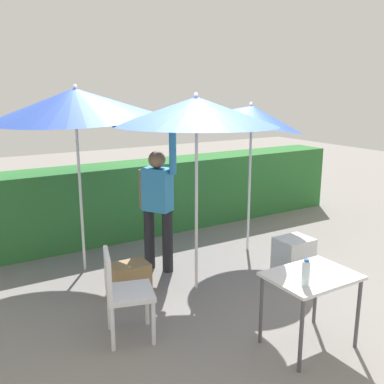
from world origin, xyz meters
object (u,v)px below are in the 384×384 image
Objects in this scene: chair_plastic at (122,289)px; cooler_box at (293,256)px; person_vendor at (158,202)px; bottle_water at (306,273)px; umbrella_orange at (251,115)px; crate_cardboard at (130,278)px; folding_table at (311,283)px; umbrella_yellow at (75,103)px; umbrella_rainbow at (196,112)px.

cooler_box is at bearing 6.65° from chair_plastic.
bottle_water is at bearing -85.57° from person_vendor.
umbrella_orange is 2.79m from crate_cardboard.
folding_table is (-1.06, -1.30, 0.40)m from cooler_box.
umbrella_rainbow is at bearing -51.43° from umbrella_yellow.
umbrella_yellow is 5.47× the size of crate_cardboard.
person_vendor is at bearing 51.36° from chair_plastic.
bottle_water is at bearing -148.65° from folding_table.
cooler_box is (2.31, -1.51, -1.95)m from umbrella_yellow.
bottle_water is (-0.22, -0.13, 0.20)m from folding_table.
bottle_water is (-1.27, -1.43, 0.60)m from cooler_box.
cooler_box is 1.06× the size of crate_cardboard.
crate_cardboard is at bearing 157.55° from umbrella_rainbow.
chair_plastic is at bearing -154.23° from umbrella_rainbow.
chair_plastic is at bearing -173.35° from cooler_box.
umbrella_yellow is 3.06× the size of folding_table.
chair_plastic is 3.71× the size of bottle_water.
folding_table reaches higher than crate_cardboard.
umbrella_rainbow is 2.61× the size of chair_plastic.
umbrella_rainbow is 2.91× the size of folding_table.
person_vendor reaches higher than cooler_box.
cooler_box is 0.59× the size of folding_table.
umbrella_orange is at bearing 11.18° from crate_cardboard.
folding_table is at bearing -34.96° from chair_plastic.
cooler_box is at bearing -34.54° from person_vendor.
cooler_box is at bearing -33.06° from umbrella_yellow.
bottle_water is (0.79, -2.01, 0.65)m from crate_cardboard.
umbrella_yellow is (-2.33, 0.52, 0.19)m from umbrella_orange.
umbrella_rainbow is 0.95× the size of umbrella_yellow.
chair_plastic reaches higher than crate_cardboard.
umbrella_orange is at bearing 64.90° from folding_table.
chair_plastic reaches higher than cooler_box.
person_vendor reaches higher than folding_table.
chair_plastic is 1.03m from crate_cardboard.
person_vendor reaches higher than crate_cardboard.
umbrella_yellow is at bearing 128.57° from umbrella_rainbow.
crate_cardboard is at bearing -75.07° from umbrella_yellow.
umbrella_rainbow is 2.09m from crate_cardboard.
bottle_water is (1.04, -2.94, -1.36)m from umbrella_yellow.
umbrella_orange is 5.13× the size of crate_cardboard.
umbrella_rainbow is 2.32m from cooler_box.
cooler_box is at bearing 50.90° from folding_table.
umbrella_yellow is 3.40m from bottle_water.
umbrella_yellow reaches higher than umbrella_orange.
umbrella_yellow is 2.47m from chair_plastic.
umbrella_orange is 2.98m from bottle_water.
bottle_water is at bearing -131.64° from cooler_box.
person_vendor is at bearing 94.43° from bottle_water.
umbrella_orange is 2.87m from folding_table.
umbrella_yellow is at bearing 109.47° from bottle_water.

